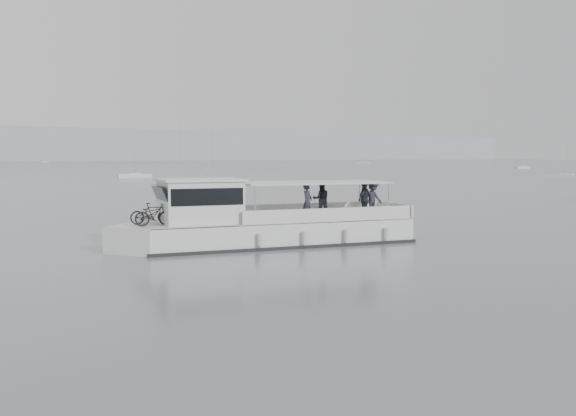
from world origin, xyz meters
TOP-DOWN VIEW (x-y plane):
  - ground at (0.00, 0.00)m, footprint 1400.00×1400.00m
  - tour_boat at (-7.07, 1.61)m, footprint 13.58×6.08m

SIDE VIEW (x-z plane):
  - ground at x=0.00m, z-range 0.00..0.00m
  - tour_boat at x=-7.07m, z-range -1.91..3.78m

